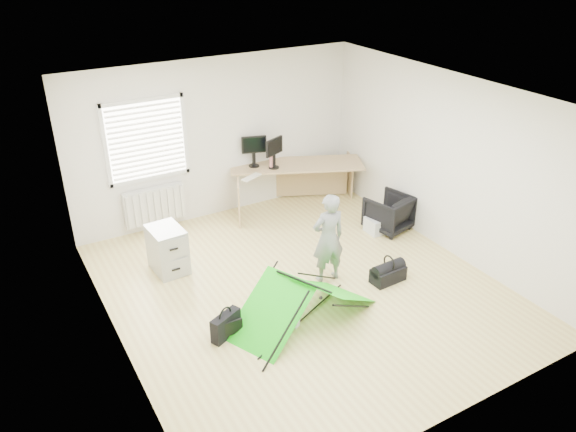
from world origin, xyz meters
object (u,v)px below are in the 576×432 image
filing_cabinet (168,250)px  thermos (271,162)px  storage_crate (380,224)px  laptop_bag (226,325)px  kite (303,301)px  duffel_bag (388,275)px  office_chair (389,213)px  monitor_left (254,155)px  desk (296,184)px  person (328,238)px  monitor_right (274,157)px

filing_cabinet → thermos: size_ratio=2.99×
storage_crate → laptop_bag: (-3.33, -1.20, 0.03)m
kite → duffel_bag: bearing=-18.5°
office_chair → laptop_bag: office_chair is taller
monitor_left → laptop_bag: 3.69m
desk → laptop_bag: size_ratio=5.41×
thermos → storage_crate: (1.16, -1.61, -0.78)m
desk → kite: size_ratio=1.24×
kite → laptop_bag: size_ratio=4.37×
duffel_bag → storage_crate: bearing=53.1°
kite → thermos: bearing=44.2°
storage_crate → duffel_bag: size_ratio=0.92×
storage_crate → laptop_bag: laptop_bag is taller
laptop_bag → person: bearing=-10.6°
monitor_left → office_chair: bearing=-32.2°
desk → duffel_bag: bearing=-68.8°
monitor_left → office_chair: monitor_left is taller
desk → kite: bearing=-95.0°
monitor_left → laptop_bag: size_ratio=0.99×
desk → duffel_bag: desk is taller
kite → storage_crate: (2.34, 1.39, -0.16)m
desk → office_chair: size_ratio=3.50×
monitor_left → duffel_bag: bearing=-62.1°
filing_cabinet → duffel_bag: filing_cabinet is taller
laptop_bag → kite: bearing=-35.9°
filing_cabinet → storage_crate: bearing=-13.5°
person → storage_crate: bearing=-149.5°
filing_cabinet → duffel_bag: 3.18m
desk → duffel_bag: 2.81m
office_chair → laptop_bag: 3.68m
monitor_right → storage_crate: size_ratio=0.91×
laptop_bag → duffel_bag: size_ratio=0.86×
storage_crate → filing_cabinet: bearing=170.0°
office_chair → storage_crate: (-0.15, 0.01, -0.17)m
thermos → duffel_bag: size_ratio=0.46×
filing_cabinet → duffel_bag: (2.58, -1.84, -0.23)m
office_chair → kite: 2.85m
desk → filing_cabinet: bearing=-136.5°
office_chair → kite: bearing=14.6°
monitor_left → person: bearing=-75.9°
desk → storage_crate: desk is taller
filing_cabinet → office_chair: filing_cabinet is taller
storage_crate → duffel_bag: bearing=-124.0°
monitor_right → person: 2.40m
duffel_bag → office_chair: bearing=48.2°
filing_cabinet → office_chair: size_ratio=1.03×
filing_cabinet → laptop_bag: bearing=-90.6°
thermos → monitor_left: bearing=136.0°
filing_cabinet → laptop_bag: filing_cabinet is taller
person → kite: 1.08m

